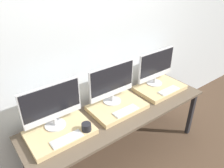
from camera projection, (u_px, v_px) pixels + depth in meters
wall_back at (99, 52)px, 2.48m from camera, size 8.00×0.04×2.60m
workbench at (120, 115)px, 2.52m from camera, size 2.25×0.66×0.71m
wooden_riser_left at (60, 133)px, 2.14m from camera, size 0.63×0.43×0.05m
monitor_left at (52, 105)px, 2.07m from camera, size 0.59×0.21×0.47m
keyboard_left at (67, 139)px, 2.02m from camera, size 0.30×0.11×0.01m
mug at (86, 127)px, 2.12m from camera, size 0.09×0.09×0.08m
wooden_riser_center at (117, 107)px, 2.52m from camera, size 0.63×0.43×0.05m
monitor_center at (112, 83)px, 2.45m from camera, size 0.59×0.21×0.47m
keyboard_center at (126, 111)px, 2.40m from camera, size 0.30×0.11×0.01m
wooden_riser_right at (160, 88)px, 2.89m from camera, size 0.63×0.43×0.05m
monitor_right at (156, 66)px, 2.82m from camera, size 0.59×0.21×0.47m
keyboard_right at (169, 90)px, 2.77m from camera, size 0.30×0.11×0.01m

